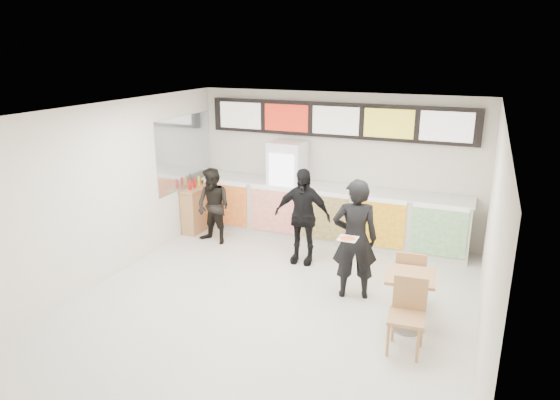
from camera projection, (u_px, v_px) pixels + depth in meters
The scene contains 15 objects.
floor at pixel (269, 308), 7.69m from camera, with size 7.00×7.00×0.00m, color beige.
ceiling at pixel (268, 112), 6.82m from camera, with size 7.00×7.00×0.00m, color white.
wall_back at pixel (336, 165), 10.35m from camera, with size 6.00×6.00×0.00m, color silver.
wall_left at pixel (105, 194), 8.35m from camera, with size 7.00×7.00×0.00m, color silver.
wall_right at pixel (491, 245), 6.16m from camera, with size 7.00×7.00×0.00m, color silver.
service_counter at pixel (329, 214), 10.26m from camera, with size 5.56×0.77×1.14m.
menu_board at pixel (336, 120), 10.00m from camera, with size 5.50×0.14×0.70m.
drinks_fridge at pixel (287, 189), 10.49m from camera, with size 0.70×0.67×2.00m.
mirror_panel at pixel (185, 152), 10.44m from camera, with size 0.01×2.00×1.50m, color #B2B7BF.
customer_main at pixel (355, 239), 7.79m from camera, with size 0.71×0.47×1.95m, color black.
customer_left at pixel (213, 206), 10.05m from camera, with size 0.76×0.59×1.56m, color black.
customer_mid at pixel (302, 216), 9.11m from camera, with size 1.05×0.44×1.79m, color black.
pizza_slice at pixel (348, 238), 7.33m from camera, with size 0.36×0.36×0.02m.
cafe_table at pixel (410, 291), 6.97m from camera, with size 0.72×1.72×0.98m.
condiment_ledge at pixel (197, 208), 10.83m from camera, with size 0.35×0.87×1.16m.
Camera 1 is at (2.77, -6.29, 3.84)m, focal length 32.00 mm.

